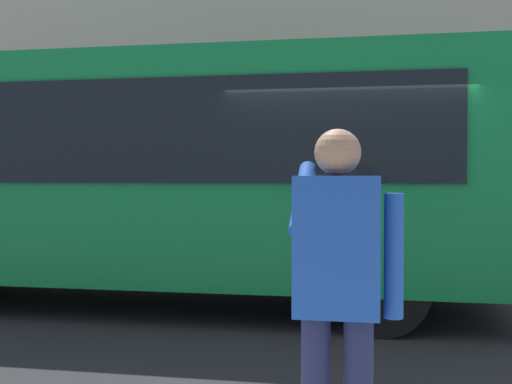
# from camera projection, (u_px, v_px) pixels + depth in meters

# --- Properties ---
(ground_plane) EXTENTS (60.00, 60.00, 0.00)m
(ground_plane) POSITION_uv_depth(u_px,v_px,m) (352.00, 317.00, 7.51)
(ground_plane) COLOR #232326
(red_bus) EXTENTS (9.05, 2.54, 3.08)m
(red_bus) POSITION_uv_depth(u_px,v_px,m) (137.00, 171.00, 8.22)
(red_bus) COLOR #0F7238
(red_bus) RESTS_ON ground_plane
(pedestrian_photographer) EXTENTS (0.53, 0.52, 1.70)m
(pedestrian_photographer) POSITION_uv_depth(u_px,v_px,m) (338.00, 280.00, 3.08)
(pedestrian_photographer) COLOR #1E2347
(pedestrian_photographer) RESTS_ON sidewalk_curb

